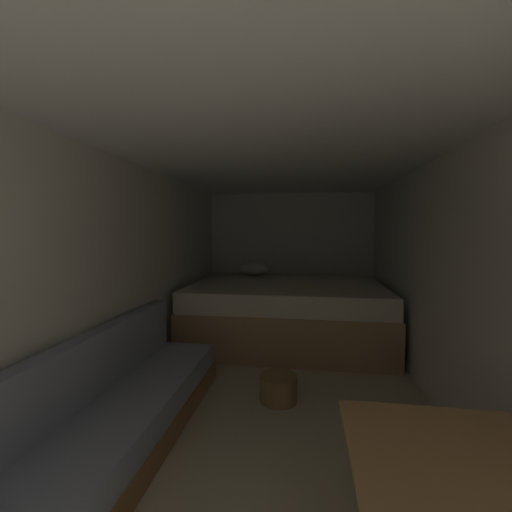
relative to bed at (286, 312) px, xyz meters
The scene contains 9 objects.
ground_plane 1.86m from the bed, 89.87° to the right, with size 7.57×7.57×0.00m, color beige.
wall_back 1.18m from the bed, 89.76° to the left, with size 2.69×0.05×2.06m, color silver.
wall_left 2.34m from the bed, 125.81° to the right, with size 0.05×5.57×2.06m, color silver.
wall_right 2.34m from the bed, 54.02° to the right, with size 0.05×5.57×2.06m, color silver.
ceiling_slab 2.49m from the bed, 89.87° to the right, with size 2.69×5.57×0.05m, color white.
bed is the anchor object (origin of this frame).
sofa_left 2.80m from the bed, 111.04° to the right, with size 0.63×2.83×0.76m.
dinette_table 3.43m from the bed, 77.25° to the right, with size 0.78×0.66×0.78m.
wicker_basket 1.61m from the bed, 89.31° to the right, with size 0.32×0.32×0.22m.
Camera 1 is at (0.22, -0.34, 1.45)m, focal length 22.94 mm.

